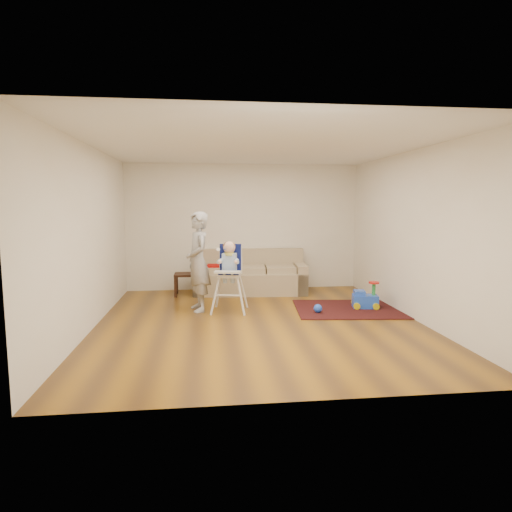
{
  "coord_description": "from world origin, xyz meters",
  "views": [
    {
      "loc": [
        -0.8,
        -6.48,
        1.83
      ],
      "look_at": [
        0.0,
        0.4,
        1.0
      ],
      "focal_mm": 30.0,
      "sensor_mm": 36.0,
      "label": 1
    }
  ],
  "objects": [
    {
      "name": "ride_on_toy",
      "position": [
        1.99,
        0.68,
        0.25
      ],
      "size": [
        0.48,
        0.39,
        0.47
      ],
      "primitive_type": null,
      "rotation": [
        0.0,
        0.0,
        -0.19
      ],
      "color": "blue",
      "rests_on": "area_rug"
    },
    {
      "name": "toy_ball",
      "position": [
        1.06,
        0.43,
        0.09
      ],
      "size": [
        0.15,
        0.15,
        0.15
      ],
      "primitive_type": "sphere",
      "color": "blue",
      "rests_on": "area_rug"
    },
    {
      "name": "area_rug",
      "position": [
        1.69,
        0.64,
        0.01
      ],
      "size": [
        2.01,
        1.59,
        0.02
      ],
      "primitive_type": "cube",
      "rotation": [
        0.0,
        0.0,
        -0.1
      ],
      "color": "black",
      "rests_on": "ground"
    },
    {
      "name": "sofa",
      "position": [
        0.1,
        2.3,
        0.45
      ],
      "size": [
        2.37,
        1.11,
        0.89
      ],
      "rotation": [
        0.0,
        0.0,
        -0.07
      ],
      "color": "tan",
      "rests_on": "ground"
    },
    {
      "name": "side_table",
      "position": [
        -1.23,
        2.19,
        0.22
      ],
      "size": [
        0.45,
        0.45,
        0.45
      ],
      "primitive_type": null,
      "color": "black",
      "rests_on": "ground"
    },
    {
      "name": "high_chair",
      "position": [
        -0.42,
        0.75,
        0.59
      ],
      "size": [
        0.66,
        0.66,
        1.23
      ],
      "rotation": [
        0.0,
        0.0,
        -0.18
      ],
      "color": "silver",
      "rests_on": "ground"
    },
    {
      "name": "ground",
      "position": [
        0.0,
        0.0,
        0.0
      ],
      "size": [
        5.5,
        5.5,
        0.0
      ],
      "primitive_type": "plane",
      "color": "#543616",
      "rests_on": "ground"
    },
    {
      "name": "adult",
      "position": [
        -0.95,
        0.88,
        0.86
      ],
      "size": [
        0.56,
        0.71,
        1.72
      ],
      "primitive_type": "imported",
      "rotation": [
        0.0,
        0.0,
        -1.31
      ],
      "color": "#979699",
      "rests_on": "ground"
    },
    {
      "name": "room_envelope",
      "position": [
        0.0,
        0.53,
        1.88
      ],
      "size": [
        5.04,
        5.52,
        2.72
      ],
      "color": "silver",
      "rests_on": "ground"
    }
  ]
}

